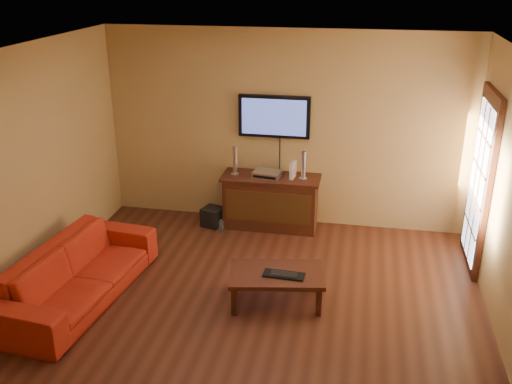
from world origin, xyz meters
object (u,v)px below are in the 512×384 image
(media_console, at_px, (271,202))
(coffee_table, at_px, (276,277))
(game_console, at_px, (293,170))
(television, at_px, (274,117))
(subwoofer, at_px, (213,217))
(keyboard, at_px, (284,275))
(bottle, at_px, (222,226))
(speaker_left, at_px, (235,162))
(av_receiver, at_px, (268,174))
(speaker_right, at_px, (304,166))
(sofa, at_px, (78,265))

(media_console, distance_m, coffee_table, 1.94)
(game_console, bearing_deg, television, 154.48)
(subwoofer, bearing_deg, keyboard, -37.69)
(keyboard, bearing_deg, game_console, 95.06)
(game_console, xyz_separation_m, bottle, (-0.93, -0.33, -0.77))
(subwoofer, bearing_deg, television, 40.24)
(coffee_table, height_order, game_console, game_console)
(speaker_left, bearing_deg, media_console, 0.22)
(av_receiver, xyz_separation_m, keyboard, (0.52, -1.93, -0.41))
(subwoofer, distance_m, keyboard, 2.25)
(media_console, bearing_deg, subwoofer, -171.12)
(television, distance_m, subwoofer, 1.66)
(speaker_right, bearing_deg, sofa, -134.59)
(speaker_right, bearing_deg, subwoofer, -174.26)
(speaker_left, bearing_deg, speaker_right, 0.08)
(speaker_left, bearing_deg, coffee_table, -64.87)
(television, xyz_separation_m, av_receiver, (-0.04, -0.24, -0.74))
(game_console, bearing_deg, keyboard, -74.37)
(sofa, distance_m, av_receiver, 2.81)
(television, bearing_deg, speaker_right, -26.11)
(coffee_table, xyz_separation_m, av_receiver, (-0.43, 1.88, 0.47))
(television, bearing_deg, game_console, -36.08)
(speaker_right, distance_m, bottle, 1.40)
(speaker_left, relative_size, speaker_right, 1.03)
(sofa, distance_m, speaker_right, 3.17)
(av_receiver, xyz_separation_m, subwoofer, (-0.77, -0.10, -0.66))
(av_receiver, bearing_deg, speaker_right, 11.81)
(sofa, xyz_separation_m, keyboard, (2.23, 0.28, -0.04))
(coffee_table, xyz_separation_m, keyboard, (0.09, -0.05, 0.06))
(media_console, bearing_deg, coffee_table, -78.48)
(television, xyz_separation_m, game_console, (0.30, -0.22, -0.67))
(coffee_table, xyz_separation_m, speaker_right, (0.05, 1.90, 0.61))
(television, relative_size, speaker_right, 2.52)
(television, distance_m, speaker_right, 0.78)
(coffee_table, relative_size, speaker_right, 2.83)
(coffee_table, bearing_deg, subwoofer, 123.95)
(av_receiver, distance_m, bottle, 0.96)
(coffee_table, xyz_separation_m, bottle, (-1.02, 1.57, -0.23))
(speaker_left, distance_m, subwoofer, 0.87)
(television, relative_size, subwoofer, 3.68)
(speaker_right, height_order, keyboard, speaker_right)
(speaker_left, height_order, speaker_right, speaker_left)
(media_console, distance_m, speaker_right, 0.71)
(subwoofer, bearing_deg, speaker_left, 39.49)
(sofa, xyz_separation_m, subwoofer, (0.95, 2.10, -0.29))
(speaker_left, bearing_deg, subwoofer, -157.76)
(subwoofer, bearing_deg, coffee_table, -38.80)
(coffee_table, xyz_separation_m, speaker_left, (-0.89, 1.90, 0.61))
(speaker_right, bearing_deg, game_console, -179.05)
(media_console, bearing_deg, speaker_left, -179.78)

